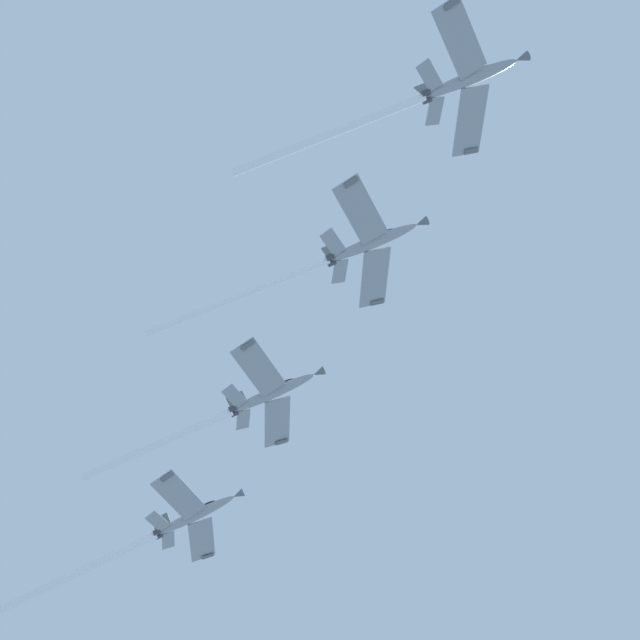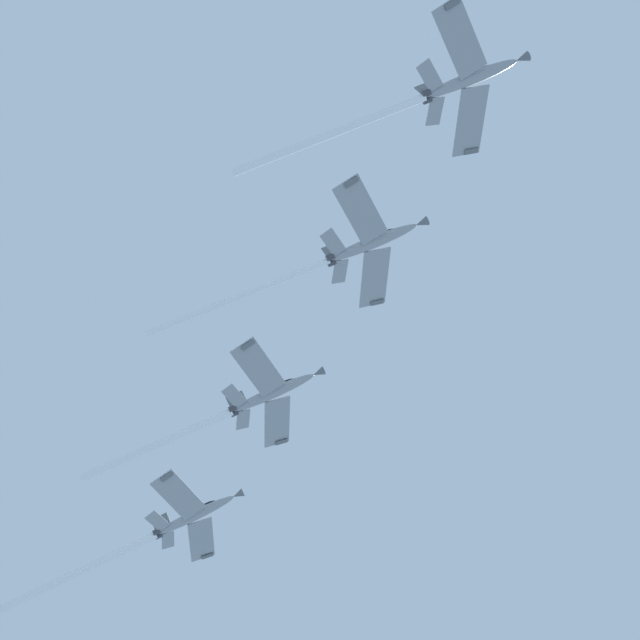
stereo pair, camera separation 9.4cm
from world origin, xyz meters
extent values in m
ellipsoid|color=gray|center=(3.42, -20.06, 100.52)|extent=(4.96, 11.65, 5.54)
cone|color=#595E60|center=(1.58, -26.05, 102.90)|extent=(1.71, 2.19, 1.69)
ellipsoid|color=black|center=(2.91, -21.73, 101.82)|extent=(1.82, 3.10, 1.84)
cube|color=gray|center=(8.70, -20.94, 100.14)|extent=(9.17, 3.91, 1.47)
cube|color=#595E60|center=(12.71, -21.83, 100.14)|extent=(0.79, 1.76, 0.75)
cube|color=gray|center=(-1.44, -17.83, 100.14)|extent=(9.48, 7.59, 1.47)
cube|color=#595E60|center=(-5.26, -16.32, 100.14)|extent=(1.49, 1.84, 0.75)
cube|color=gray|center=(6.97, -16.27, 98.73)|extent=(3.63, 1.80, 0.79)
cube|color=gray|center=(2.61, -14.93, 98.73)|extent=(3.95, 3.49, 0.79)
cube|color=#595E60|center=(4.88, -15.30, 100.11)|extent=(1.12, 3.15, 3.47)
cylinder|color=#38383D|center=(5.43, -15.05, 98.36)|extent=(1.12, 1.40, 1.10)
cylinder|color=#38383D|center=(4.57, -14.78, 98.36)|extent=(1.12, 1.40, 1.10)
cylinder|color=white|center=(8.32, -4.10, 94.05)|extent=(7.54, 21.87, 9.37)
ellipsoid|color=gray|center=(23.25, -10.77, 94.52)|extent=(4.81, 11.68, 5.55)
cone|color=#595E60|center=(21.50, -16.78, 96.91)|extent=(1.69, 2.18, 1.69)
ellipsoid|color=black|center=(22.76, -12.45, 95.83)|extent=(1.78, 3.10, 1.84)
cube|color=gray|center=(28.54, -11.57, 94.14)|extent=(9.13, 3.78, 1.47)
cube|color=#595E60|center=(32.57, -12.41, 94.15)|extent=(0.77, 1.75, 0.75)
cube|color=gray|center=(18.36, -8.61, 94.14)|extent=(9.50, 7.50, 1.47)
cube|color=#595E60|center=(14.52, -7.15, 94.15)|extent=(1.47, 1.84, 0.75)
cube|color=gray|center=(26.75, -6.93, 92.74)|extent=(3.65, 1.85, 0.79)
cube|color=gray|center=(22.37, -5.65, 92.74)|extent=(3.95, 3.46, 0.79)
cube|color=#595E60|center=(24.65, -5.99, 94.12)|extent=(1.08, 3.16, 3.47)
cylinder|color=#38383D|center=(25.19, -5.73, 92.36)|extent=(1.11, 1.39, 1.10)
cylinder|color=#38383D|center=(24.33, -5.48, 92.36)|extent=(1.11, 1.39, 1.10)
cylinder|color=white|center=(27.95, 5.33, 88.01)|extent=(7.09, 22.00, 9.28)
ellipsoid|color=gray|center=(44.56, 0.42, 88.39)|extent=(4.78, 11.60, 5.83)
cone|color=#595E60|center=(42.83, -5.53, 90.94)|extent=(1.69, 2.19, 1.72)
ellipsoid|color=black|center=(44.08, -1.23, 89.74)|extent=(1.78, 3.09, 1.90)
cube|color=gray|center=(49.85, -0.39, 87.99)|extent=(9.12, 3.75, 1.56)
cube|color=#595E60|center=(53.88, -1.22, 87.99)|extent=(0.77, 1.74, 0.80)
cube|color=gray|center=(39.67, 2.57, 87.99)|extent=(9.49, 7.47, 1.56)
cube|color=#595E60|center=(35.82, 4.03, 87.99)|extent=(1.47, 1.83, 0.80)
cube|color=gray|center=(48.04, 4.22, 86.48)|extent=(3.65, 1.84, 0.83)
cube|color=gray|center=(43.66, 5.50, 86.48)|extent=(3.95, 3.45, 0.83)
cube|color=#595E60|center=(45.95, 5.19, 87.85)|extent=(1.09, 3.20, 3.50)
cylinder|color=#38383D|center=(46.48, 5.41, 86.09)|extent=(1.11, 1.40, 1.12)
cylinder|color=#38383D|center=(45.62, 5.66, 86.09)|extent=(1.11, 1.40, 1.12)
cylinder|color=white|center=(48.82, 15.08, 81.99)|extent=(6.56, 19.42, 9.00)
ellipsoid|color=gray|center=(64.56, 10.39, 82.76)|extent=(4.95, 11.53, 5.95)
cone|color=#595E60|center=(62.74, 4.49, 85.38)|extent=(1.72, 2.21, 1.73)
ellipsoid|color=black|center=(64.05, 8.76, 84.13)|extent=(1.82, 3.09, 1.92)
cube|color=gray|center=(69.83, 9.49, 82.35)|extent=(9.17, 3.88, 1.59)
cube|color=#595E60|center=(73.84, 8.59, 82.34)|extent=(0.79, 1.74, 0.81)
cube|color=gray|center=(59.70, 12.62, 82.35)|extent=(9.46, 7.56, 1.59)
cube|color=#595E60|center=(55.88, 14.14, 82.34)|extent=(1.48, 1.82, 0.81)
cube|color=gray|center=(68.09, 14.11, 80.80)|extent=(3.62, 1.77, 0.85)
cube|color=gray|center=(63.74, 15.46, 80.80)|extent=(3.93, 3.48, 0.85)
cube|color=#595E60|center=(66.02, 15.13, 82.17)|extent=(1.15, 3.21, 3.52)
cylinder|color=#38383D|center=(66.55, 15.32, 80.40)|extent=(1.13, 1.41, 1.13)
cylinder|color=#38383D|center=(65.69, 15.58, 80.40)|extent=(1.13, 1.41, 1.13)
cylinder|color=white|center=(69.51, 26.42, 75.51)|extent=(7.84, 22.33, 10.61)
camera|label=1|loc=(-44.08, 1.21, 1.65)|focal=51.95mm
camera|label=2|loc=(-44.07, 1.30, 1.65)|focal=51.95mm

